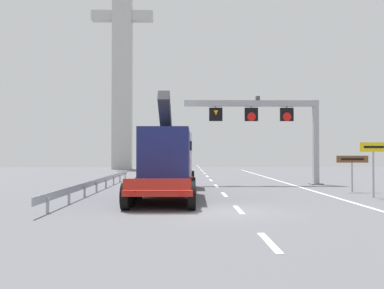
# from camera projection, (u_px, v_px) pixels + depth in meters

# --- Properties ---
(ground) EXTENTS (112.00, 112.00, 0.00)m
(ground) POSITION_uv_depth(u_px,v_px,m) (226.00, 211.00, 17.19)
(ground) COLOR #5B5B60
(lane_markings) EXTENTS (0.20, 74.07, 0.01)m
(lane_markings) POSITION_uv_depth(u_px,v_px,m) (206.00, 175.00, 46.93)
(lane_markings) COLOR silver
(lane_markings) RESTS_ON ground
(edge_line_right) EXTENTS (0.20, 63.00, 0.01)m
(edge_line_right) POSITION_uv_depth(u_px,v_px,m) (301.00, 187.00, 29.28)
(edge_line_right) COLOR silver
(edge_line_right) RESTS_ON ground
(overhead_lane_gantry) EXTENTS (10.24, 0.90, 6.56)m
(overhead_lane_gantry) POSITION_uv_depth(u_px,v_px,m) (269.00, 117.00, 32.20)
(overhead_lane_gantry) COLOR #9EA0A5
(overhead_lane_gantry) RESTS_ON ground
(heavy_haul_truck_red) EXTENTS (3.22, 14.10, 5.30)m
(heavy_haul_truck_red) POSITION_uv_depth(u_px,v_px,m) (169.00, 159.00, 25.04)
(heavy_haul_truck_red) COLOR red
(heavy_haul_truck_red) RESTS_ON ground
(exit_sign_yellow) EXTENTS (1.46, 0.15, 2.89)m
(exit_sign_yellow) POSITION_uv_depth(u_px,v_px,m) (374.00, 156.00, 22.72)
(exit_sign_yellow) COLOR #9EA0A5
(exit_sign_yellow) RESTS_ON ground
(tourist_info_sign_brown) EXTENTS (1.90, 0.15, 2.17)m
(tourist_info_sign_brown) POSITION_uv_depth(u_px,v_px,m) (352.00, 164.00, 25.86)
(tourist_info_sign_brown) COLOR #9EA0A5
(tourist_info_sign_brown) RESTS_ON ground
(guardrail_left) EXTENTS (0.13, 24.32, 0.76)m
(guardrail_left) POSITION_uv_depth(u_px,v_px,m) (101.00, 181.00, 27.26)
(guardrail_left) COLOR #999EA3
(guardrail_left) RESTS_ON ground
(bridge_pylon_distant) EXTENTS (9.00, 2.00, 36.48)m
(bridge_pylon_distant) POSITION_uv_depth(u_px,v_px,m) (122.00, 43.00, 64.08)
(bridge_pylon_distant) COLOR #B7B7B2
(bridge_pylon_distant) RESTS_ON ground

